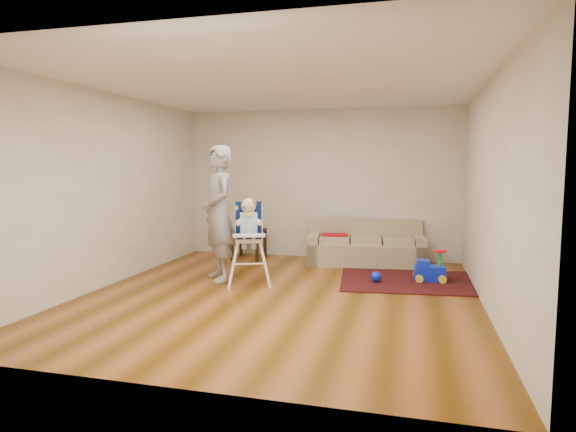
% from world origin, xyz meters
% --- Properties ---
extents(ground, '(5.50, 5.50, 0.00)m').
position_xyz_m(ground, '(0.00, 0.00, 0.00)').
color(ground, '#543005').
rests_on(ground, ground).
extents(room_envelope, '(5.04, 5.52, 2.72)m').
position_xyz_m(room_envelope, '(0.00, 0.53, 1.88)').
color(room_envelope, beige).
rests_on(room_envelope, ground).
extents(sofa, '(2.02, 1.01, 0.75)m').
position_xyz_m(sofa, '(0.89, 2.30, 0.38)').
color(sofa, gray).
rests_on(sofa, ground).
extents(side_table, '(0.53, 0.53, 0.53)m').
position_xyz_m(side_table, '(-1.23, 2.30, 0.27)').
color(side_table, black).
rests_on(side_table, ground).
extents(area_rug, '(2.13, 1.68, 0.02)m').
position_xyz_m(area_rug, '(1.63, 1.19, 0.01)').
color(area_rug, black).
rests_on(area_rug, ground).
extents(ride_on_toy, '(0.45, 0.35, 0.46)m').
position_xyz_m(ride_on_toy, '(1.91, 1.25, 0.25)').
color(ride_on_toy, '#0D25E3').
rests_on(ride_on_toy, area_rug).
extents(toy_ball, '(0.15, 0.15, 0.15)m').
position_xyz_m(toy_ball, '(1.16, 0.98, 0.09)').
color(toy_ball, '#0D25E3').
rests_on(toy_ball, area_rug).
extents(high_chair, '(0.73, 0.73, 1.24)m').
position_xyz_m(high_chair, '(-0.60, 0.49, 0.60)').
color(high_chair, white).
rests_on(high_chair, ground).
extents(adult, '(0.82, 0.86, 1.98)m').
position_xyz_m(adult, '(-1.10, 0.60, 0.99)').
color(adult, gray).
rests_on(adult, ground).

